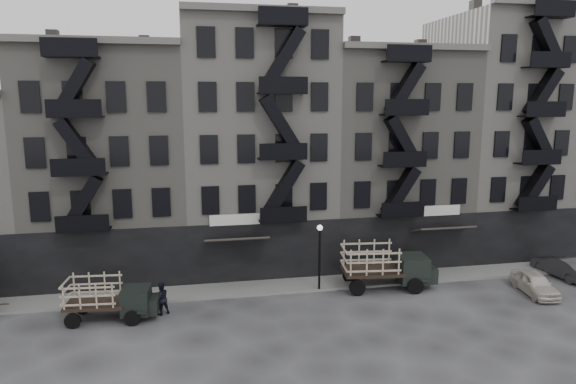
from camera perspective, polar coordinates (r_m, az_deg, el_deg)
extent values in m
plane|color=#38383A|center=(29.88, -0.97, -13.14)|extent=(140.00, 140.00, 0.00)
cube|color=slate|center=(33.28, -2.12, -10.48)|extent=(55.00, 2.50, 0.15)
cube|color=gray|center=(37.60, -19.00, 3.07)|extent=(10.00, 10.00, 15.00)
cube|color=black|center=(33.93, -19.57, -7.24)|extent=(10.00, 0.35, 4.00)
cube|color=#595651|center=(32.40, -21.09, 15.52)|extent=(10.00, 0.50, 0.40)
cube|color=#4C4744|center=(38.04, -24.38, 15.05)|extent=(0.70, 0.70, 1.20)
cube|color=#4C4744|center=(37.24, -15.81, 15.68)|extent=(0.70, 0.70, 1.20)
cube|color=#A6A298|center=(37.43, -3.70, 5.13)|extent=(10.00, 10.00, 17.00)
cube|color=black|center=(33.87, -2.49, -6.66)|extent=(10.00, 0.35, 4.00)
cube|color=#595651|center=(32.59, -2.65, 19.70)|extent=(10.00, 0.50, 0.40)
cube|color=#4C4744|center=(37.43, -8.70, 19.01)|extent=(0.70, 0.70, 1.20)
cube|color=#4C4744|center=(38.09, 0.07, 18.97)|extent=(0.70, 0.70, 1.20)
cube|color=gray|center=(40.05, 10.68, 3.88)|extent=(10.00, 10.00, 15.00)
cube|color=black|center=(36.64, 13.25, -5.61)|extent=(10.00, 0.35, 4.00)
cube|color=#595651|center=(35.22, 14.31, 15.42)|extent=(10.00, 0.50, 0.40)
cube|color=#4C4744|center=(38.96, 6.83, 15.75)|extent=(0.70, 0.70, 1.20)
cube|color=#4C4744|center=(40.96, 14.45, 15.24)|extent=(0.70, 0.70, 1.20)
cube|color=#A6A298|center=(44.59, 22.84, 5.84)|extent=(10.00, 10.00, 18.00)
cube|color=black|center=(41.69, 25.92, -4.44)|extent=(10.00, 0.35, 4.00)
cube|color=#595651|center=(40.80, 28.00, 18.08)|extent=(10.00, 0.50, 0.40)
cube|color=#4C4744|center=(43.41, 20.31, 18.64)|extent=(0.70, 0.70, 1.20)
cube|color=#4C4744|center=(46.41, 26.41, 17.64)|extent=(0.70, 0.70, 1.20)
cylinder|color=black|center=(32.15, 3.52, -7.61)|extent=(0.14, 0.14, 4.00)
sphere|color=silver|center=(31.56, 3.56, -3.99)|extent=(0.36, 0.36, 0.36)
cube|color=black|center=(30.30, -20.53, -11.51)|extent=(3.28, 2.11, 0.17)
cube|color=black|center=(29.81, -16.52, -11.45)|extent=(1.61, 1.78, 1.38)
cube|color=black|center=(29.77, -14.89, -11.97)|extent=(0.85, 1.44, 0.83)
cylinder|color=black|center=(29.24, -16.96, -13.29)|extent=(0.84, 0.27, 0.83)
cylinder|color=black|center=(30.90, -16.32, -11.93)|extent=(0.84, 0.27, 0.83)
cylinder|color=black|center=(29.96, -22.82, -13.07)|extent=(0.84, 0.27, 0.83)
cylinder|color=black|center=(31.59, -21.86, -11.77)|extent=(0.84, 0.27, 0.83)
cube|color=black|center=(33.24, 9.40, -8.66)|extent=(3.98, 2.62, 0.20)
cube|color=black|center=(33.89, 13.62, -8.24)|extent=(1.98, 2.17, 1.66)
cube|color=black|center=(34.31, 15.19, -8.66)|extent=(1.06, 1.74, 0.99)
cylinder|color=black|center=(33.13, 13.98, -10.11)|extent=(1.01, 0.35, 0.99)
cylinder|color=black|center=(35.09, 12.83, -8.88)|extent=(1.01, 0.35, 0.99)
cylinder|color=black|center=(32.19, 7.71, -10.51)|extent=(1.01, 0.35, 0.99)
cylinder|color=black|center=(34.21, 6.92, -9.20)|extent=(1.01, 0.35, 0.99)
imported|color=beige|center=(35.55, 25.76, -9.15)|extent=(2.04, 4.06, 1.33)
imported|color=#29292B|center=(39.62, 28.20, -7.31)|extent=(1.97, 4.47, 1.43)
imported|color=black|center=(30.04, -13.92, -11.40)|extent=(1.11, 1.00, 1.87)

